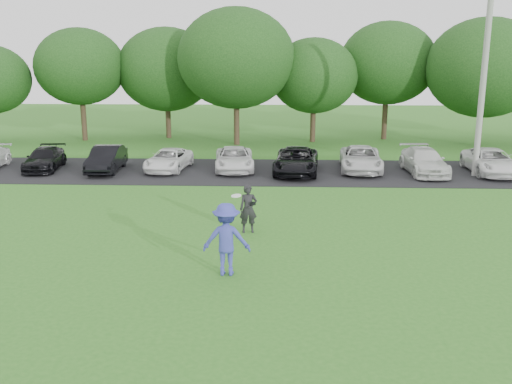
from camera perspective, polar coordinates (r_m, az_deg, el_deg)
ground at (r=16.29m, az=-0.51°, el=-7.42°), size 100.00×100.00×0.00m
parking_lot at (r=28.78m, az=0.78°, el=2.06°), size 32.00×6.50×0.03m
utility_pole at (r=29.17m, az=21.80°, el=10.59°), size 0.28×0.28×9.45m
frisbee_player at (r=15.42m, az=-2.97°, el=-4.73°), size 1.30×0.75×2.24m
camera_bystander at (r=19.00m, az=-0.77°, el=-1.69°), size 0.64×0.47×1.63m
parked_cars at (r=28.65m, az=3.01°, el=3.23°), size 30.49×5.32×1.25m
tree_row at (r=37.93m, az=3.56°, el=12.36°), size 42.39×9.85×8.64m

